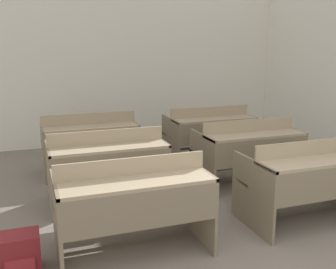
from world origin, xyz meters
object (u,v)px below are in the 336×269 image
(bench_third_left, at_px, (90,140))
(schoolbag, at_px, (20,253))
(bench_second_right, at_px, (248,149))
(bench_third_right, at_px, (210,131))
(bench_front_left, at_px, (133,201))
(bench_second_left, at_px, (108,163))
(bench_front_right, at_px, (310,178))

(bench_third_left, height_order, schoolbag, bench_third_left)
(bench_second_right, relative_size, bench_third_right, 1.00)
(bench_front_left, height_order, bench_second_left, same)
(bench_third_left, bearing_deg, schoolbag, -111.54)
(bench_second_right, height_order, schoolbag, bench_second_right)
(bench_front_right, xyz_separation_m, bench_second_left, (-1.82, 1.17, 0.00))
(bench_third_right, relative_size, schoolbag, 4.01)
(bench_second_left, height_order, bench_third_left, same)
(bench_front_left, distance_m, bench_third_left, 2.35)
(bench_second_right, relative_size, bench_third_left, 1.00)
(bench_front_left, distance_m, schoolbag, 0.98)
(bench_front_left, relative_size, bench_front_right, 1.00)
(schoolbag, bearing_deg, bench_second_left, 51.18)
(bench_front_left, xyz_separation_m, bench_third_right, (1.84, 2.32, 0.00))
(bench_third_left, relative_size, schoolbag, 4.01)
(bench_second_left, relative_size, bench_third_right, 1.00)
(bench_second_left, bearing_deg, bench_third_right, 32.23)
(bench_front_left, xyz_separation_m, bench_second_right, (1.84, 1.17, 0.00))
(bench_front_left, bearing_deg, bench_front_right, -0.20)
(bench_front_left, xyz_separation_m, schoolbag, (-0.93, -0.01, -0.31))
(bench_front_left, distance_m, bench_second_right, 2.18)
(bench_second_right, xyz_separation_m, schoolbag, (-2.77, -1.18, -0.31))
(bench_front_left, bearing_deg, bench_second_left, 89.36)
(bench_third_right, bearing_deg, bench_front_right, -90.29)
(bench_second_right, bearing_deg, bench_third_right, 89.70)
(bench_front_right, bearing_deg, schoolbag, -179.98)
(bench_third_right, bearing_deg, schoolbag, -140.01)
(bench_front_right, height_order, schoolbag, bench_front_right)
(bench_second_right, xyz_separation_m, bench_third_left, (-1.84, 1.18, 0.00))
(bench_front_right, height_order, bench_second_right, same)
(bench_third_left, distance_m, schoolbag, 2.56)
(bench_second_left, bearing_deg, bench_front_left, -90.64)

